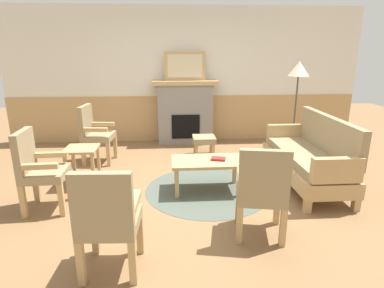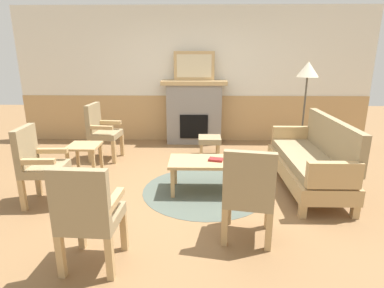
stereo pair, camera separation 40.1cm
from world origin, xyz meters
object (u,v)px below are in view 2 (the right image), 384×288
object	(u,v)px
side_table	(85,152)
footstool	(210,141)
book_on_table	(216,160)
framed_picture	(194,66)
armchair_front_center	(249,191)
floor_lamp_by_couch	(307,76)
armchair_near_fireplace	(101,129)
armchair_front_left	(88,213)
couch	(311,161)
coffee_table	(205,164)
fireplace	(194,112)
armchair_by_window_left	(38,162)

from	to	relation	value
side_table	footstool	bearing A→B (deg)	32.50
book_on_table	footstool	size ratio (longest dim) A/B	0.47
framed_picture	armchair_front_center	world-z (taller)	framed_picture
book_on_table	floor_lamp_by_couch	xyz separation A→B (m)	(1.57, 1.41, 1.00)
armchair_near_fireplace	armchair_front_left	world-z (taller)	same
framed_picture	couch	size ratio (longest dim) A/B	0.44
side_table	armchair_near_fireplace	bearing A→B (deg)	92.47
coffee_table	armchair_near_fireplace	bearing A→B (deg)	143.74
coffee_table	armchair_front_center	distance (m)	1.25
coffee_table	armchair_front_left	bearing A→B (deg)	-121.92
book_on_table	side_table	bearing A→B (deg)	170.07
coffee_table	footstool	bearing A→B (deg)	85.69
fireplace	book_on_table	size ratio (longest dim) A/B	6.93
footstool	armchair_front_center	xyz separation A→B (m)	(0.29, -2.67, 0.25)
armchair_front_left	armchair_by_window_left	bearing A→B (deg)	129.71
couch	armchair_front_center	size ratio (longest dim) A/B	1.84
framed_picture	armchair_front_left	size ratio (longest dim) A/B	0.82
framed_picture	coffee_table	xyz separation A→B (m)	(0.18, -2.39, -1.17)
coffee_table	book_on_table	bearing A→B (deg)	-3.81
book_on_table	armchair_front_left	bearing A→B (deg)	-125.60
book_on_table	armchair_by_window_left	size ratio (longest dim) A/B	0.19
armchair_by_window_left	coffee_table	bearing A→B (deg)	10.88
armchair_front_center	floor_lamp_by_couch	size ratio (longest dim) A/B	0.58
coffee_table	footstool	size ratio (longest dim) A/B	2.40
fireplace	floor_lamp_by_couch	world-z (taller)	floor_lamp_by_couch
armchair_front_left	fireplace	bearing A→B (deg)	78.26
couch	coffee_table	world-z (taller)	couch
armchair_by_window_left	armchair_front_left	world-z (taller)	same
framed_picture	armchair_by_window_left	world-z (taller)	framed_picture
armchair_by_window_left	couch	bearing A→B (deg)	8.51
fireplace	couch	distance (m)	2.81
couch	armchair_front_center	distance (m)	1.69
couch	floor_lamp_by_couch	world-z (taller)	floor_lamp_by_couch
book_on_table	floor_lamp_by_couch	world-z (taller)	floor_lamp_by_couch
couch	armchair_near_fireplace	xyz separation A→B (m)	(-3.24, 1.17, 0.14)
footstool	armchair_front_left	xyz separation A→B (m)	(-1.13, -3.13, 0.25)
armchair_front_center	fireplace	bearing A→B (deg)	99.33
armchair_near_fireplace	armchair_front_center	size ratio (longest dim) A/B	1.00
framed_picture	book_on_table	bearing A→B (deg)	-82.26
couch	armchair_front_left	size ratio (longest dim) A/B	1.84
book_on_table	armchair_front_center	size ratio (longest dim) A/B	0.19
floor_lamp_by_couch	framed_picture	bearing A→B (deg)	152.46
book_on_table	footstool	xyz separation A→B (m)	(-0.03, 1.51, -0.17)
framed_picture	side_table	distance (m)	2.83
couch	armchair_by_window_left	size ratio (longest dim) A/B	1.84
side_table	coffee_table	bearing A→B (deg)	-10.43
fireplace	floor_lamp_by_couch	size ratio (longest dim) A/B	0.77
armchair_near_fireplace	floor_lamp_by_couch	xyz separation A→B (m)	(3.50, 0.10, 0.91)
armchair_by_window_left	side_table	distance (m)	0.79
armchair_front_left	couch	bearing A→B (deg)	35.44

